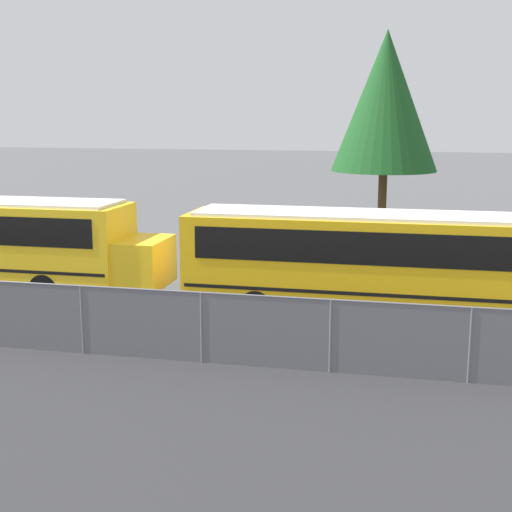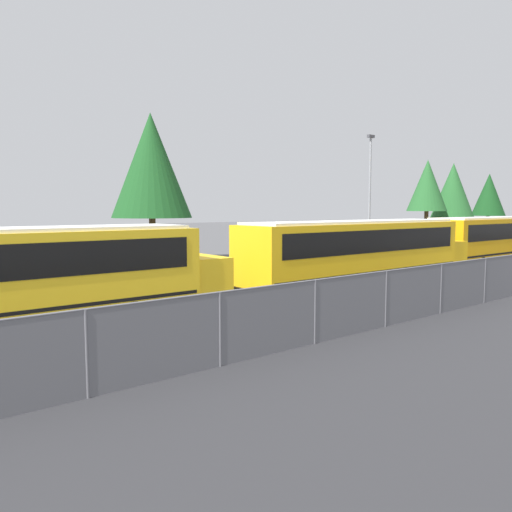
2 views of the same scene
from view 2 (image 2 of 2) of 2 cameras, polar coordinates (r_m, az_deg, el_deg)
name	(u,v)px [view 2 (image 2 of 2)]	position (r m, az deg, el deg)	size (l,w,h in m)	color
school_bus_2	(361,250)	(21.88, 11.87, 0.69)	(13.11, 2.47, 3.10)	yellow
school_bus_3	(496,237)	(33.97, 25.72, 1.92)	(13.11, 2.47, 3.10)	orange
light_pole	(370,192)	(37.01, 12.86, 7.16)	(0.60, 0.24, 8.83)	gray
tree_0	(489,195)	(70.72, 25.06, 6.35)	(4.12, 4.12, 8.05)	#51381E
tree_1	(151,166)	(34.56, -11.89, 10.06)	(5.36, 5.36, 9.96)	#51381E
tree_2	(427,186)	(57.32, 18.99, 7.60)	(4.24, 4.24, 8.84)	#51381E
tree_3	(453,192)	(61.25, 21.57, 6.87)	(4.92, 4.92, 8.74)	#51381E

